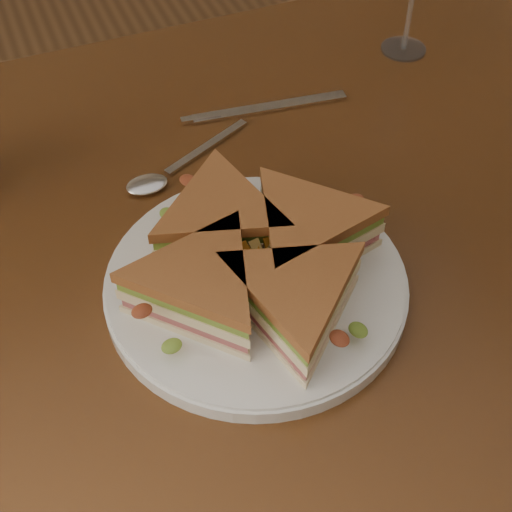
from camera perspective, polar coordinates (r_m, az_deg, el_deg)
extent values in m
plane|color=brown|center=(1.41, -1.02, -18.98)|extent=(6.00, 6.00, 0.00)
cube|color=#3A1E0D|center=(0.79, -1.72, 2.24)|extent=(1.20, 0.80, 0.04)
cylinder|color=#351E0F|center=(1.47, 13.74, 6.48)|extent=(0.06, 0.06, 0.71)
cylinder|color=white|center=(0.70, 0.00, -2.31)|extent=(0.30, 0.30, 0.02)
cube|color=silver|center=(0.86, -3.95, 8.67)|extent=(0.12, 0.06, 0.00)
ellipsoid|color=silver|center=(0.81, -8.72, 5.64)|extent=(0.05, 0.03, 0.01)
cube|color=silver|center=(0.92, 1.14, 11.79)|extent=(0.20, 0.04, 0.00)
cube|color=silver|center=(0.91, -4.44, 10.89)|extent=(0.05, 0.02, 0.00)
cylinder|color=white|center=(1.06, 11.71, 15.92)|extent=(0.06, 0.06, 0.00)
cylinder|color=white|center=(1.03, 12.12, 18.11)|extent=(0.01, 0.01, 0.09)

